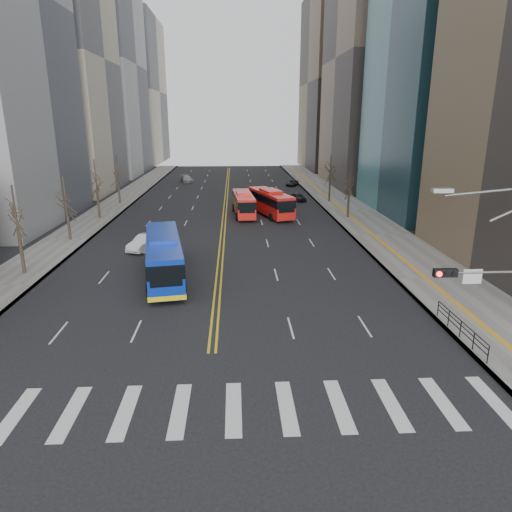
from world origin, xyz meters
TOP-DOWN VIEW (x-y plane):
  - ground at (0.00, 0.00)m, footprint 220.00×220.00m
  - sidewalk_right at (17.50, 45.00)m, footprint 7.00×130.00m
  - sidewalk_left at (-16.50, 45.00)m, footprint 5.00×130.00m
  - crosswalk at (0.00, 0.00)m, footprint 26.70×4.00m
  - centerline at (0.00, 55.00)m, footprint 0.55×100.00m
  - office_towers at (0.12, 68.51)m, footprint 83.00×134.00m
  - signal_mast at (13.77, 2.00)m, footprint 5.37×0.37m
  - pedestrian_railing at (14.30, 6.00)m, footprint 0.06×6.06m
  - street_trees at (-7.18, 34.55)m, footprint 35.20×47.20m
  - blue_bus at (-4.37, 17.82)m, footprint 4.67×12.57m
  - red_bus_near at (6.14, 42.26)m, footprint 5.53×11.10m
  - red_bus_far at (2.55, 42.38)m, footprint 3.04×10.05m
  - car_white at (-7.45, 26.14)m, footprint 3.16×4.73m
  - car_dark_mid at (11.35, 53.28)m, footprint 2.50×3.96m
  - car_silver at (-8.35, 76.34)m, footprint 3.30×5.23m
  - car_dark_far at (12.50, 70.20)m, footprint 3.08×4.27m

SIDE VIEW (x-z plane):
  - ground at x=0.00m, z-range 0.00..0.00m
  - crosswalk at x=0.00m, z-range 0.00..0.01m
  - centerline at x=0.00m, z-range 0.00..0.01m
  - sidewalk_right at x=17.50m, z-range 0.00..0.15m
  - sidewalk_left at x=-16.50m, z-range 0.00..0.15m
  - car_dark_far at x=12.50m, z-range 0.00..1.08m
  - car_dark_mid at x=11.35m, z-range 0.00..1.26m
  - car_silver at x=-8.35m, z-range 0.00..1.41m
  - car_white at x=-7.45m, z-range 0.00..1.47m
  - pedestrian_railing at x=14.30m, z-range 0.31..1.33m
  - red_bus_far at x=2.55m, z-range 0.19..3.36m
  - blue_bus at x=-4.37m, z-range 0.09..3.66m
  - red_bus_near at x=6.14m, z-range 0.20..3.64m
  - signal_mast at x=13.77m, z-range 0.16..9.55m
  - street_trees at x=-7.18m, z-range 1.07..8.67m
  - office_towers at x=0.12m, z-range -5.08..52.92m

